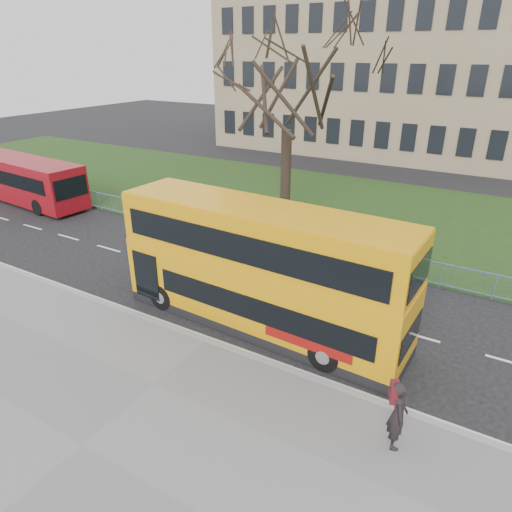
# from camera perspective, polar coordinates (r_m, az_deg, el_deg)

# --- Properties ---
(ground) EXTENTS (120.00, 120.00, 0.00)m
(ground) POSITION_cam_1_polar(r_m,az_deg,el_deg) (16.82, -3.04, -8.19)
(ground) COLOR black
(ground) RESTS_ON ground
(pavement) EXTENTS (80.00, 10.50, 0.12)m
(pavement) POSITION_cam_1_polar(r_m,az_deg,el_deg) (12.98, -20.87, -21.38)
(pavement) COLOR slate
(pavement) RESTS_ON ground
(kerb) EXTENTS (80.00, 0.20, 0.14)m
(kerb) POSITION_cam_1_polar(r_m,az_deg,el_deg) (15.73, -6.19, -10.55)
(kerb) COLOR gray
(kerb) RESTS_ON ground
(grass_verge) EXTENTS (80.00, 15.40, 0.08)m
(grass_verge) POSITION_cam_1_polar(r_m,az_deg,el_deg) (28.68, 12.90, 5.43)
(grass_verge) COLOR #1A3312
(grass_verge) RESTS_ON ground
(guard_railing) EXTENTS (40.00, 0.12, 1.10)m
(guard_railing) POSITION_cam_1_polar(r_m,az_deg,el_deg) (21.72, 6.52, 1.18)
(guard_railing) COLOR #6688B6
(guard_railing) RESTS_ON ground
(bare_tree) EXTENTS (8.64, 8.64, 12.35)m
(bare_tree) POSITION_cam_1_polar(r_m,az_deg,el_deg) (24.51, 3.95, 17.76)
(bare_tree) COLOR black
(bare_tree) RESTS_ON grass_verge
(civic_building) EXTENTS (30.00, 15.00, 14.00)m
(civic_building) POSITION_cam_1_polar(r_m,az_deg,el_deg) (48.56, 16.11, 21.05)
(civic_building) COLOR #8B7758
(civic_building) RESTS_ON ground
(yellow_bus) EXTENTS (10.49, 2.92, 4.35)m
(yellow_bus) POSITION_cam_1_polar(r_m,az_deg,el_deg) (15.52, 0.57, -1.23)
(yellow_bus) COLOR orange
(yellow_bus) RESTS_ON ground
(red_bus) EXTENTS (10.83, 3.22, 2.81)m
(red_bus) POSITION_cam_1_polar(r_m,az_deg,el_deg) (33.42, -27.33, 8.60)
(red_bus) COLOR maroon
(red_bus) RESTS_ON ground
(pedestrian) EXTENTS (0.66, 0.80, 1.87)m
(pedestrian) POSITION_cam_1_polar(r_m,az_deg,el_deg) (12.05, 17.30, -18.42)
(pedestrian) COLOR black
(pedestrian) RESTS_ON pavement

